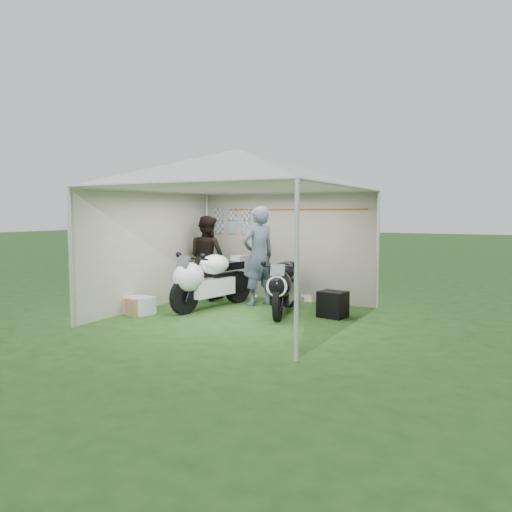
% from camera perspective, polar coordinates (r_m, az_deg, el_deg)
% --- Properties ---
extents(ground, '(80.00, 80.00, 0.00)m').
position_cam_1_polar(ground, '(9.11, -2.02, -6.94)').
color(ground, '#234818').
rests_on(ground, ground).
extents(canopy_tent, '(5.66, 5.66, 3.00)m').
position_cam_1_polar(canopy_tent, '(8.97, -1.96, 9.42)').
color(canopy_tent, silver).
rests_on(canopy_tent, ground).
extents(motorcycle_white, '(0.71, 2.21, 1.09)m').
position_cam_1_polar(motorcycle_white, '(9.77, -5.45, -2.53)').
color(motorcycle_white, black).
rests_on(motorcycle_white, ground).
extents(motorcycle_black, '(0.85, 1.97, 0.99)m').
position_cam_1_polar(motorcycle_black, '(9.23, 3.08, -3.28)').
color(motorcycle_black, black).
rests_on(motorcycle_black, ground).
extents(paddock_stand, '(0.42, 0.33, 0.28)m').
position_cam_1_polar(paddock_stand, '(10.20, 3.83, -4.87)').
color(paddock_stand, '#1616CF').
rests_on(paddock_stand, ground).
extents(person_dark_jacket, '(1.03, 0.89, 1.82)m').
position_cam_1_polar(person_dark_jacket, '(10.89, -5.59, -0.17)').
color(person_dark_jacket, black).
rests_on(person_dark_jacket, ground).
extents(person_blue_jacket, '(0.78, 0.88, 2.01)m').
position_cam_1_polar(person_blue_jacket, '(10.09, 0.28, -0.00)').
color(person_blue_jacket, slate).
rests_on(person_blue_jacket, ground).
extents(equipment_box, '(0.53, 0.46, 0.47)m').
position_cam_1_polar(equipment_box, '(9.11, 8.77, -5.48)').
color(equipment_box, black).
rests_on(equipment_box, ground).
extents(crate_0, '(0.53, 0.44, 0.32)m').
position_cam_1_polar(crate_0, '(9.56, -13.13, -5.51)').
color(crate_0, silver).
rests_on(crate_0, ground).
extents(crate_1, '(0.42, 0.42, 0.30)m').
position_cam_1_polar(crate_1, '(9.50, -13.43, -5.64)').
color(crate_1, olive).
rests_on(crate_1, ground).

